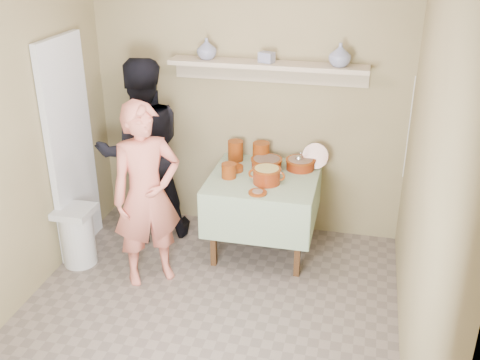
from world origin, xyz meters
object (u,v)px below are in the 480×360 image
(person_cook, at_px, (147,195))
(cazuela_rice, at_px, (267,174))
(trash_bin, at_px, (78,236))
(person_helper, at_px, (142,151))
(serving_table, at_px, (264,188))

(person_cook, distance_m, cazuela_rice, 1.06)
(trash_bin, bearing_deg, person_cook, -5.14)
(person_helper, xyz_separation_m, serving_table, (1.18, -0.03, -0.25))
(serving_table, bearing_deg, person_helper, 178.56)
(person_cook, bearing_deg, serving_table, 2.28)
(cazuela_rice, relative_size, trash_bin, 0.59)
(person_cook, relative_size, serving_table, 1.65)
(person_helper, bearing_deg, person_cook, 83.64)
(person_cook, relative_size, person_helper, 0.90)
(cazuela_rice, distance_m, trash_bin, 1.80)
(person_cook, xyz_separation_m, trash_bin, (-0.73, 0.07, -0.52))
(person_cook, height_order, serving_table, person_cook)
(person_cook, bearing_deg, trash_bin, 138.34)
(person_helper, height_order, serving_table, person_helper)
(cazuela_rice, bearing_deg, person_cook, -148.72)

